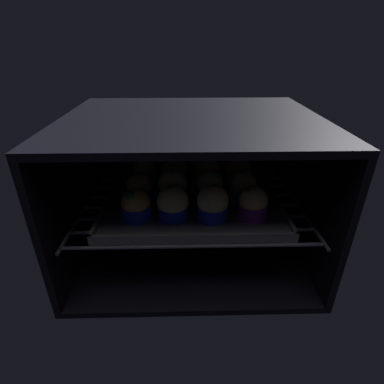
# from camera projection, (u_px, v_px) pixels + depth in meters

# --- Properties ---
(oven_cavity) EXTENTS (0.59, 0.47, 0.37)m
(oven_cavity) POSITION_uv_depth(u_px,v_px,m) (191.00, 182.00, 0.80)
(oven_cavity) COLOR black
(oven_cavity) RESTS_ON ground
(oven_rack) EXTENTS (0.55, 0.42, 0.01)m
(oven_rack) POSITION_uv_depth(u_px,v_px,m) (192.00, 201.00, 0.78)
(oven_rack) COLOR #42424C
(oven_rack) RESTS_ON oven_cavity
(baking_tray) EXTENTS (0.43, 0.34, 0.02)m
(baking_tray) POSITION_uv_depth(u_px,v_px,m) (192.00, 201.00, 0.76)
(baking_tray) COLOR #4C4C51
(baking_tray) RESTS_ON oven_rack
(muffin_row0_col0) EXTENTS (0.07, 0.07, 0.07)m
(muffin_row0_col0) POSITION_uv_depth(u_px,v_px,m) (136.00, 206.00, 0.66)
(muffin_row0_col0) COLOR #1928B7
(muffin_row0_col0) RESTS_ON baking_tray
(muffin_row0_col1) EXTENTS (0.07, 0.07, 0.08)m
(muffin_row0_col1) POSITION_uv_depth(u_px,v_px,m) (173.00, 204.00, 0.66)
(muffin_row0_col1) COLOR #1928B7
(muffin_row0_col1) RESTS_ON baking_tray
(muffin_row0_col2) EXTENTS (0.07, 0.07, 0.08)m
(muffin_row0_col2) POSITION_uv_depth(u_px,v_px,m) (213.00, 203.00, 0.66)
(muffin_row0_col2) COLOR #1928B7
(muffin_row0_col2) RESTS_ON baking_tray
(muffin_row0_col3) EXTENTS (0.07, 0.07, 0.07)m
(muffin_row0_col3) POSITION_uv_depth(u_px,v_px,m) (253.00, 203.00, 0.67)
(muffin_row0_col3) COLOR #7A238C
(muffin_row0_col3) RESTS_ON baking_tray
(muffin_row1_col0) EXTENTS (0.07, 0.07, 0.07)m
(muffin_row1_col0) POSITION_uv_depth(u_px,v_px,m) (140.00, 188.00, 0.74)
(muffin_row1_col0) COLOR #1928B7
(muffin_row1_col0) RESTS_ON baking_tray
(muffin_row1_col1) EXTENTS (0.07, 0.07, 0.08)m
(muffin_row1_col1) POSITION_uv_depth(u_px,v_px,m) (173.00, 186.00, 0.73)
(muffin_row1_col1) COLOR #1928B7
(muffin_row1_col1) RESTS_ON baking_tray
(muffin_row1_col2) EXTENTS (0.07, 0.07, 0.08)m
(muffin_row1_col2) POSITION_uv_depth(u_px,v_px,m) (210.00, 186.00, 0.74)
(muffin_row1_col2) COLOR #1928B7
(muffin_row1_col2) RESTS_ON baking_tray
(muffin_row1_col3) EXTENTS (0.07, 0.07, 0.08)m
(muffin_row1_col3) POSITION_uv_depth(u_px,v_px,m) (243.00, 186.00, 0.74)
(muffin_row1_col3) COLOR #0C8C84
(muffin_row1_col3) RESTS_ON baking_tray
(muffin_row2_col0) EXTENTS (0.07, 0.07, 0.07)m
(muffin_row2_col0) POSITION_uv_depth(u_px,v_px,m) (145.00, 173.00, 0.82)
(muffin_row2_col0) COLOR #0C8C84
(muffin_row2_col0) RESTS_ON baking_tray
(muffin_row2_col1) EXTENTS (0.07, 0.07, 0.08)m
(muffin_row2_col1) POSITION_uv_depth(u_px,v_px,m) (175.00, 172.00, 0.82)
(muffin_row2_col1) COLOR #1928B7
(muffin_row2_col1) RESTS_ON baking_tray
(muffin_row2_col2) EXTENTS (0.07, 0.07, 0.08)m
(muffin_row2_col2) POSITION_uv_depth(u_px,v_px,m) (207.00, 172.00, 0.82)
(muffin_row2_col2) COLOR silver
(muffin_row2_col2) RESTS_ON baking_tray
(muffin_row2_col3) EXTENTS (0.07, 0.07, 0.09)m
(muffin_row2_col3) POSITION_uv_depth(u_px,v_px,m) (238.00, 171.00, 0.82)
(muffin_row2_col3) COLOR silver
(muffin_row2_col3) RESTS_ON baking_tray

